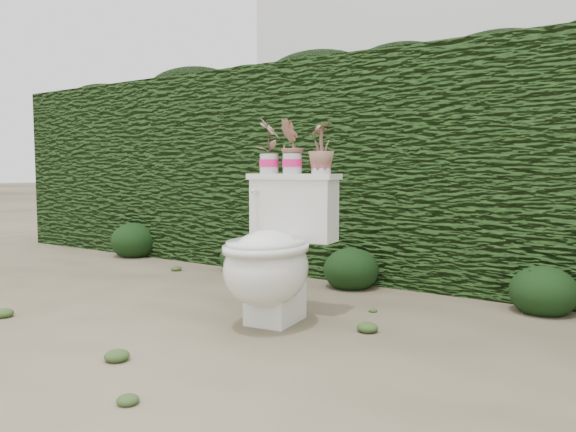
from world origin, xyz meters
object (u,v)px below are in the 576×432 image
Objects in this scene: potted_plant_center at (292,148)px; potted_plant_right at (321,149)px; potted_plant_left at (269,147)px; toilet at (274,255)px.

potted_plant_right is at bearing 66.48° from potted_plant_center.
potted_plant_center is (0.14, 0.02, -0.01)m from potted_plant_left.
toilet is 2.63× the size of potted_plant_left.
toilet is 0.62m from potted_plant_right.
potted_plant_center reaches higher than potted_plant_right.
potted_plant_right is (0.31, 0.05, -0.02)m from potted_plant_left.
potted_plant_left is 1.13× the size of potted_plant_right.
potted_plant_right reaches higher than toilet.
potted_plant_center is at bearing -98.88° from potted_plant_right.
potted_plant_center is 1.08× the size of potted_plant_right.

